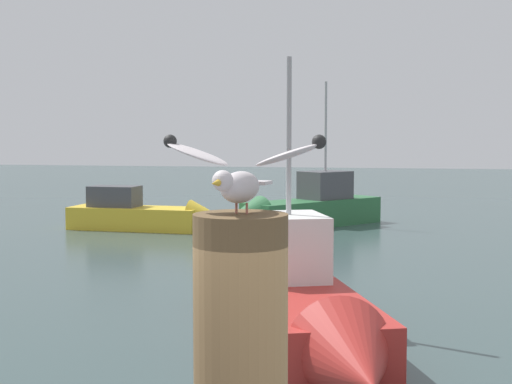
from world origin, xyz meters
TOP-DOWN VIEW (x-y plane):
  - seagull at (-0.81, -0.28)m, footprint 0.54×0.39m
  - boat_yellow at (-7.65, 18.07)m, footprint 4.90×1.44m
  - boat_red at (-1.54, 7.13)m, footprint 3.36×5.96m
  - boat_green at (-3.33, 19.59)m, footprint 4.61×5.28m

SIDE VIEW (x-z plane):
  - boat_yellow at x=-7.65m, z-range -0.31..1.18m
  - boat_red at x=-1.54m, z-range -1.65..2.62m
  - boat_green at x=-3.33m, z-range -1.76..2.88m
  - seagull at x=-0.81m, z-range 2.60..2.85m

